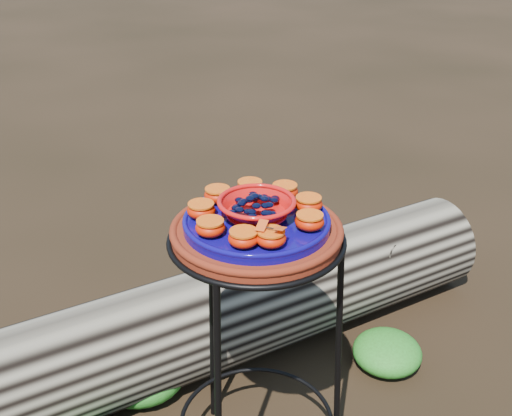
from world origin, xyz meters
TOP-DOWN VIEW (x-y plane):
  - plant_stand at (0.00, 0.00)m, footprint 0.44×0.44m
  - terracotta_saucer at (0.00, 0.00)m, footprint 0.38×0.38m
  - cobalt_plate at (0.00, 0.00)m, footprint 0.33×0.33m
  - red_bowl at (0.00, 0.00)m, footprint 0.16×0.16m
  - glass_gems at (0.00, 0.00)m, footprint 0.13×0.13m
  - orange_half_0 at (-0.05, -0.11)m, footprint 0.06×0.06m
  - orange_half_1 at (0.06, -0.10)m, footprint 0.06×0.06m
  - orange_half_2 at (0.12, -0.04)m, footprint 0.06×0.06m
  - orange_half_3 at (0.11, 0.05)m, footprint 0.06×0.06m
  - orange_half_4 at (0.06, 0.11)m, footprint 0.06×0.06m
  - orange_half_5 at (-0.02, 0.12)m, footprint 0.06×0.06m
  - orange_half_6 at (-0.10, 0.08)m, footprint 0.06×0.06m
  - orange_half_7 at (-0.12, -0.00)m, footprint 0.06×0.06m
  - orange_half_8 at (-0.09, -0.08)m, footprint 0.06×0.06m
  - butterfly at (-0.05, -0.11)m, footprint 0.08×0.08m
  - driftwood_log at (0.26, 0.41)m, footprint 1.81×0.62m
  - foliage_right at (0.58, 0.07)m, footprint 0.22×0.22m
  - foliage_back at (-0.12, 0.44)m, footprint 0.28×0.28m

SIDE VIEW (x-z plane):
  - foliage_right at x=0.58m, z-range 0.00..0.11m
  - foliage_back at x=-0.12m, z-range 0.00..0.14m
  - driftwood_log at x=0.26m, z-range 0.00..0.33m
  - plant_stand at x=0.00m, z-range 0.00..0.70m
  - terracotta_saucer at x=0.00m, z-range 0.70..0.73m
  - cobalt_plate at x=0.00m, z-range 0.73..0.75m
  - orange_half_0 at x=-0.05m, z-range 0.75..0.79m
  - orange_half_1 at x=0.06m, z-range 0.75..0.79m
  - orange_half_2 at x=0.12m, z-range 0.75..0.79m
  - orange_half_3 at x=0.11m, z-range 0.75..0.79m
  - orange_half_4 at x=0.06m, z-range 0.75..0.79m
  - orange_half_5 at x=-0.02m, z-range 0.75..0.79m
  - orange_half_6 at x=-0.10m, z-range 0.75..0.79m
  - orange_half_7 at x=-0.12m, z-range 0.75..0.79m
  - orange_half_8 at x=-0.09m, z-range 0.75..0.79m
  - red_bowl at x=0.00m, z-range 0.75..0.80m
  - butterfly at x=-0.05m, z-range 0.79..0.80m
  - glass_gems at x=0.00m, z-range 0.80..0.82m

